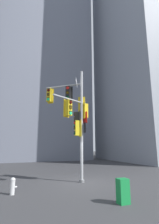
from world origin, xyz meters
name	(u,v)px	position (x,y,z in m)	size (l,w,h in m)	color
ground	(82,182)	(0.00, 0.00, 0.00)	(120.00, 120.00, 0.00)	#38383A
building_tower_right	(147,40)	(18.45, 11.97, 22.35)	(15.25, 15.25, 44.71)	#9399A3
building_mid_block	(41,49)	(0.06, 23.64, 22.84)	(16.53, 16.53, 45.67)	slate
signal_pole_assembly	(74,112)	(-0.45, 0.24, 4.60)	(2.84, 3.22, 7.53)	#9EA0A3
fire_hydrant	(13,186)	(-4.13, -1.42, 0.41)	(0.33, 0.23, 0.78)	silver
newspaper_box	(123,191)	(-0.01, -4.43, 0.48)	(0.45, 0.36, 0.96)	#198C3F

